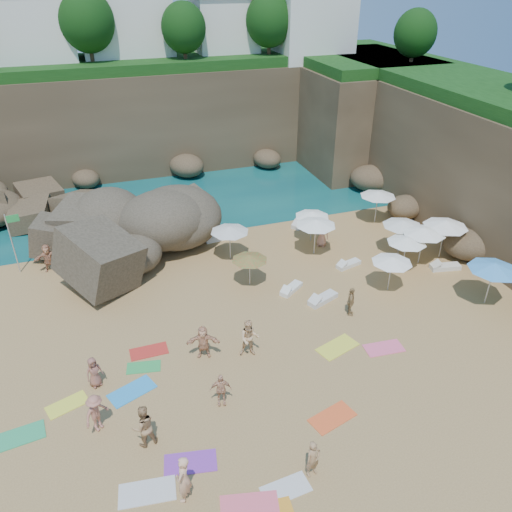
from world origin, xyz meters
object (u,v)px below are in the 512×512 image
object	(u,v)px
parasol_1	(316,222)
person_stand_6	(183,479)
person_stand_4	(322,233)
person_stand_5	(48,258)
person_stand_1	(143,426)
parasol_2	(378,194)
parasol_0	(230,229)
person_stand_3	(351,302)
lounger_0	(302,223)
rock_outcrop	(138,260)
flag_pole	(13,236)
person_stand_2	(194,225)

from	to	relation	value
parasol_1	person_stand_6	bearing A→B (deg)	-128.91
person_stand_4	person_stand_5	size ratio (longest dim) A/B	1.02
person_stand_1	parasol_2	bearing A→B (deg)	-151.77
parasol_0	parasol_2	distance (m)	10.84
person_stand_3	person_stand_4	bearing A→B (deg)	14.92
parasol_1	lounger_0	distance (m)	4.29
person_stand_5	parasol_2	bearing A→B (deg)	-8.76
rock_outcrop	parasol_0	world-z (taller)	parasol_0
person_stand_1	person_stand_6	xyz separation A→B (m)	(0.91, -2.59, 0.06)
person_stand_4	flag_pole	bearing A→B (deg)	-149.70
rock_outcrop	person_stand_2	distance (m)	4.29
parasol_2	lounger_0	size ratio (longest dim) A/B	1.37
rock_outcrop	person_stand_1	world-z (taller)	rock_outcrop
person_stand_2	person_stand_4	bearing A→B (deg)	-166.01
person_stand_2	person_stand_5	distance (m)	8.79
parasol_2	lounger_0	xyz separation A→B (m)	(-4.92, 1.13, -1.92)
person_stand_4	person_stand_3	bearing A→B (deg)	-64.90
person_stand_2	person_stand_4	distance (m)	8.11
parasol_0	flag_pole	bearing A→B (deg)	168.30
person_stand_6	parasol_1	bearing A→B (deg)	173.78
parasol_2	person_stand_4	bearing A→B (deg)	-159.26
person_stand_5	person_stand_4	bearing A→B (deg)	-15.82
flag_pole	person_stand_2	bearing A→B (deg)	4.85
flag_pole	lounger_0	size ratio (longest dim) A/B	2.10
parasol_0	person_stand_5	size ratio (longest dim) A/B	1.38
person_stand_3	person_stand_6	size ratio (longest dim) A/B	0.81
person_stand_5	person_stand_6	world-z (taller)	person_stand_6
parasol_2	person_stand_3	bearing A→B (deg)	-127.03
person_stand_2	flag_pole	bearing A→B (deg)	45.13
flag_pole	rock_outcrop	bearing A→B (deg)	-7.51
parasol_0	person_stand_6	distance (m)	15.55
parasol_2	person_stand_3	distance (m)	11.09
lounger_0	parasol_0	bearing A→B (deg)	172.08
person_stand_1	person_stand_5	xyz separation A→B (m)	(-3.45, 13.92, -0.07)
person_stand_3	rock_outcrop	bearing A→B (deg)	75.66
rock_outcrop	lounger_0	distance (m)	11.12
parasol_1	person_stand_1	world-z (taller)	parasol_1
flag_pole	parasol_1	distance (m)	17.02
lounger_0	person_stand_1	size ratio (longest dim) A/B	0.97
parasol_1	person_stand_4	world-z (taller)	parasol_1
rock_outcrop	person_stand_6	xyz separation A→B (m)	(-0.52, -15.97, 0.95)
person_stand_1	person_stand_3	size ratio (longest dim) A/B	1.16
lounger_0	flag_pole	bearing A→B (deg)	148.15
person_stand_3	person_stand_6	xyz separation A→B (m)	(-9.88, -7.16, 0.18)
person_stand_1	person_stand_5	size ratio (longest dim) A/B	1.09
rock_outcrop	person_stand_6	bearing A→B (deg)	-91.88
person_stand_3	person_stand_1	bearing A→B (deg)	141.89
person_stand_4	person_stand_6	xyz separation A→B (m)	(-11.61, -14.10, 0.11)
parasol_2	person_stand_3	world-z (taller)	parasol_2
person_stand_1	person_stand_6	distance (m)	2.75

